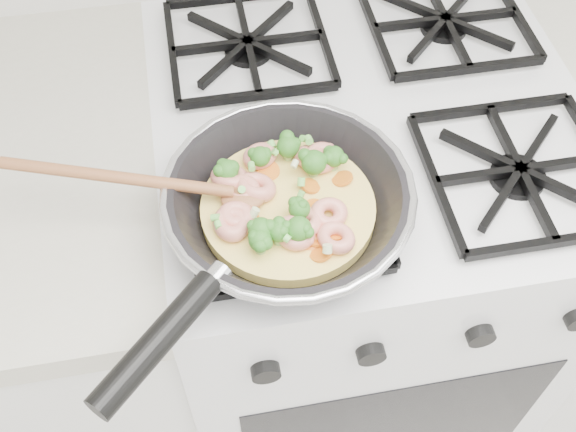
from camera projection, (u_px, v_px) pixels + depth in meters
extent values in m
cube|color=white|center=(349.00, 281.00, 1.31)|extent=(0.60, 0.60, 0.90)
cube|color=black|center=(373.00, 105.00, 0.93)|extent=(0.56, 0.56, 0.02)
torus|color=silver|center=(288.00, 192.00, 0.76)|extent=(0.29, 0.29, 0.01)
cylinder|color=black|center=(157.00, 342.00, 0.66)|extent=(0.14, 0.14, 0.03)
cylinder|color=#FFE36E|center=(288.00, 209.00, 0.79)|extent=(0.20, 0.20, 0.02)
ellipsoid|color=#995D37|center=(244.00, 197.00, 0.78)|extent=(0.06, 0.05, 0.02)
cylinder|color=#995D37|center=(119.00, 177.00, 0.76)|extent=(0.25, 0.07, 0.05)
torus|color=#DD9782|center=(230.00, 178.00, 0.79)|extent=(0.07, 0.07, 0.03)
torus|color=#DD9782|center=(312.00, 157.00, 0.81)|extent=(0.06, 0.06, 0.02)
torus|color=#DD9782|center=(231.00, 224.00, 0.76)|extent=(0.06, 0.06, 0.02)
torus|color=#DD9782|center=(329.00, 214.00, 0.76)|extent=(0.05, 0.05, 0.03)
torus|color=#DD9782|center=(236.00, 216.00, 0.76)|extent=(0.05, 0.05, 0.02)
torus|color=#DD9782|center=(241.00, 190.00, 0.78)|extent=(0.05, 0.05, 0.02)
torus|color=#DD9782|center=(336.00, 238.00, 0.74)|extent=(0.06, 0.06, 0.02)
torus|color=#DD9782|center=(307.00, 222.00, 0.76)|extent=(0.04, 0.04, 0.02)
torus|color=#DD9782|center=(260.00, 156.00, 0.81)|extent=(0.05, 0.06, 0.02)
torus|color=#DD9782|center=(321.00, 158.00, 0.81)|extent=(0.07, 0.07, 0.02)
torus|color=#DD9782|center=(256.00, 187.00, 0.79)|extent=(0.07, 0.07, 0.03)
torus|color=#DD9782|center=(294.00, 233.00, 0.75)|extent=(0.07, 0.07, 0.02)
ellipsoid|color=#3A7D28|center=(314.00, 162.00, 0.79)|extent=(0.04, 0.04, 0.03)
ellipsoid|color=#3A7D28|center=(299.00, 229.00, 0.74)|extent=(0.04, 0.04, 0.03)
ellipsoid|color=#3A7D28|center=(227.00, 170.00, 0.79)|extent=(0.03, 0.03, 0.03)
ellipsoid|color=#3A7D28|center=(288.00, 146.00, 0.81)|extent=(0.04, 0.04, 0.03)
ellipsoid|color=#3A7D28|center=(279.00, 231.00, 0.74)|extent=(0.03, 0.03, 0.02)
ellipsoid|color=#3A7D28|center=(334.00, 156.00, 0.80)|extent=(0.03, 0.03, 0.03)
ellipsoid|color=#3A7D28|center=(261.00, 230.00, 0.74)|extent=(0.04, 0.04, 0.03)
ellipsoid|color=#3A7D28|center=(299.00, 209.00, 0.76)|extent=(0.03, 0.03, 0.02)
ellipsoid|color=#3A7D28|center=(260.00, 240.00, 0.73)|extent=(0.03, 0.03, 0.03)
ellipsoid|color=#3A7D28|center=(260.00, 157.00, 0.80)|extent=(0.03, 0.03, 0.02)
cylinder|color=orange|center=(321.00, 252.00, 0.74)|extent=(0.04, 0.04, 0.01)
cylinder|color=orange|center=(242.00, 200.00, 0.79)|extent=(0.04, 0.04, 0.01)
cylinder|color=orange|center=(316.00, 238.00, 0.75)|extent=(0.03, 0.03, 0.01)
cylinder|color=orange|center=(307.00, 223.00, 0.77)|extent=(0.04, 0.04, 0.00)
cylinder|color=orange|center=(309.00, 242.00, 0.75)|extent=(0.03, 0.03, 0.01)
cylinder|color=orange|center=(342.00, 178.00, 0.80)|extent=(0.04, 0.04, 0.01)
cylinder|color=orange|center=(314.00, 208.00, 0.78)|extent=(0.03, 0.03, 0.00)
cylinder|color=orange|center=(337.00, 233.00, 0.76)|extent=(0.03, 0.03, 0.01)
cylinder|color=orange|center=(256.00, 190.00, 0.79)|extent=(0.02, 0.02, 0.01)
cylinder|color=orange|center=(268.00, 171.00, 0.81)|extent=(0.04, 0.04, 0.01)
cylinder|color=orange|center=(249.00, 224.00, 0.77)|extent=(0.04, 0.04, 0.00)
cylinder|color=orange|center=(335.00, 243.00, 0.75)|extent=(0.03, 0.03, 0.01)
cylinder|color=orange|center=(234.00, 207.00, 0.78)|extent=(0.03, 0.03, 0.01)
cylinder|color=orange|center=(311.00, 186.00, 0.80)|extent=(0.03, 0.03, 0.01)
cylinder|color=orange|center=(229.00, 177.00, 0.80)|extent=(0.03, 0.03, 0.01)
cylinder|color=#72CF53|center=(292.00, 237.00, 0.74)|extent=(0.01, 0.01, 0.01)
cylinder|color=#72CF53|center=(216.00, 218.00, 0.75)|extent=(0.01, 0.01, 0.01)
cylinder|color=#72CF53|center=(272.00, 145.00, 0.82)|extent=(0.01, 0.01, 0.01)
cylinder|color=#72CF53|center=(252.00, 166.00, 0.79)|extent=(0.01, 0.01, 0.01)
cylinder|color=#72CF53|center=(309.00, 140.00, 0.81)|extent=(0.01, 0.01, 0.01)
cylinder|color=#72CF53|center=(275.00, 152.00, 0.80)|extent=(0.01, 0.01, 0.01)
cylinder|color=#72CF53|center=(287.00, 239.00, 0.73)|extent=(0.01, 0.01, 0.01)
cylinder|color=beige|center=(327.00, 249.00, 0.73)|extent=(0.01, 0.01, 0.01)
cylinder|color=beige|center=(254.00, 213.00, 0.76)|extent=(0.01, 0.01, 0.01)
cylinder|color=#72CF53|center=(290.00, 149.00, 0.81)|extent=(0.01, 0.01, 0.01)
cylinder|color=#72CF53|center=(301.00, 195.00, 0.77)|extent=(0.01, 0.01, 0.01)
cylinder|color=beige|center=(295.00, 164.00, 0.79)|extent=(0.01, 0.01, 0.01)
cylinder|color=#72CF53|center=(301.00, 182.00, 0.79)|extent=(0.01, 0.01, 0.01)
cylinder|color=beige|center=(254.00, 239.00, 0.73)|extent=(0.01, 0.01, 0.01)
cylinder|color=#72CF53|center=(242.00, 190.00, 0.77)|extent=(0.01, 0.01, 0.01)
cylinder|color=#72CF53|center=(218.00, 225.00, 0.74)|extent=(0.01, 0.01, 0.01)
cylinder|color=#72CF53|center=(304.00, 139.00, 0.82)|extent=(0.01, 0.01, 0.01)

